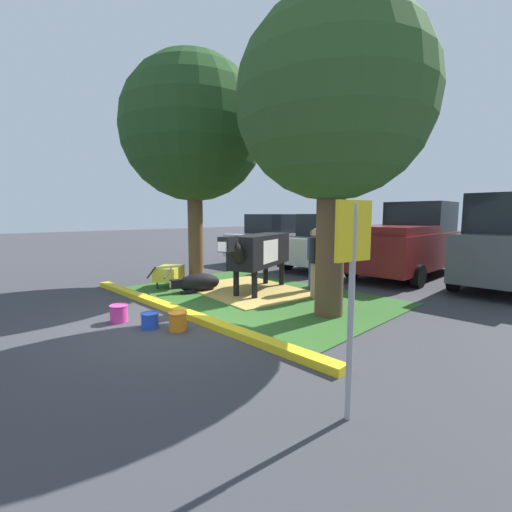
# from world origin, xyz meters

# --- Properties ---
(ground_plane) EXTENTS (80.00, 80.00, 0.00)m
(ground_plane) POSITION_xyz_m (0.00, 0.00, 0.00)
(ground_plane) COLOR #38383D
(grass_island) EXTENTS (6.43, 4.14, 0.02)m
(grass_island) POSITION_xyz_m (-0.56, 2.45, 0.01)
(grass_island) COLOR #2D5B23
(grass_island) RESTS_ON ground
(curb_yellow) EXTENTS (7.63, 0.24, 0.12)m
(curb_yellow) POSITION_xyz_m (-0.56, 0.23, 0.06)
(curb_yellow) COLOR yellow
(curb_yellow) RESTS_ON ground
(hay_bedding) EXTENTS (3.49, 2.80, 0.04)m
(hay_bedding) POSITION_xyz_m (-1.11, 2.67, 0.03)
(hay_bedding) COLOR tan
(hay_bedding) RESTS_ON ground
(shade_tree_left) EXTENTS (3.92, 3.92, 6.28)m
(shade_tree_left) POSITION_xyz_m (-2.77, 2.22, 4.30)
(shade_tree_left) COLOR brown
(shade_tree_left) RESTS_ON ground
(shade_tree_right) EXTENTS (3.65, 3.65, 5.90)m
(shade_tree_right) POSITION_xyz_m (1.65, 2.28, 4.03)
(shade_tree_right) COLOR #4C3823
(shade_tree_right) RESTS_ON ground
(cow_holstein) EXTENTS (1.47, 3.03, 1.53)m
(cow_holstein) POSITION_xyz_m (-0.80, 2.77, 1.07)
(cow_holstein) COLOR black
(cow_holstein) RESTS_ON ground
(calf_lying) EXTENTS (0.78, 1.33, 0.48)m
(calf_lying) POSITION_xyz_m (-1.93, 1.67, 0.24)
(calf_lying) COLOR black
(calf_lying) RESTS_ON ground
(person_handler) EXTENTS (0.34, 0.49, 1.62)m
(person_handler) POSITION_xyz_m (0.11, 3.88, 0.87)
(person_handler) COLOR #23478C
(person_handler) RESTS_ON ground
(person_visitor_near) EXTENTS (0.34, 0.52, 1.69)m
(person_visitor_near) POSITION_xyz_m (0.65, 3.25, 0.91)
(person_visitor_near) COLOR #9E7F5B
(person_visitor_near) RESTS_ON ground
(wheelbarrow) EXTENTS (1.28, 1.42, 0.63)m
(wheelbarrow) POSITION_xyz_m (-2.96, 1.45, 0.39)
(wheelbarrow) COLOR gold
(wheelbarrow) RESTS_ON ground
(parking_sign) EXTENTS (0.13, 0.44, 2.11)m
(parking_sign) POSITION_xyz_m (3.76, -0.55, 1.49)
(parking_sign) COLOR #99999E
(parking_sign) RESTS_ON ground
(bucket_pink) EXTENTS (0.34, 0.34, 0.32)m
(bucket_pink) POSITION_xyz_m (-0.86, -0.84, 0.17)
(bucket_pink) COLOR #EA3893
(bucket_pink) RESTS_ON ground
(bucket_blue) EXTENTS (0.32, 0.32, 0.27)m
(bucket_blue) POSITION_xyz_m (-0.13, -0.60, 0.14)
(bucket_blue) COLOR blue
(bucket_blue) RESTS_ON ground
(bucket_orange) EXTENTS (0.33, 0.33, 0.33)m
(bucket_orange) POSITION_xyz_m (0.33, -0.32, 0.17)
(bucket_orange) COLOR orange
(bucket_orange) RESTS_ON ground
(sedan_silver) EXTENTS (2.05, 4.41, 2.02)m
(sedan_silver) POSITION_xyz_m (-4.70, 7.67, 0.98)
(sedan_silver) COLOR silver
(sedan_silver) RESTS_ON ground
(sedan_red) EXTENTS (2.05, 4.41, 2.02)m
(sedan_red) POSITION_xyz_m (-1.82, 7.58, 0.98)
(sedan_red) COLOR silver
(sedan_red) RESTS_ON ground
(pickup_truck_maroon) EXTENTS (2.25, 5.41, 2.42)m
(pickup_truck_maroon) POSITION_xyz_m (0.85, 8.12, 1.11)
(pickup_truck_maroon) COLOR maroon
(pickup_truck_maroon) RESTS_ON ground
(suv_black) EXTENTS (2.15, 4.61, 2.52)m
(suv_black) POSITION_xyz_m (3.61, 8.03, 1.27)
(suv_black) COLOR #4C5156
(suv_black) RESTS_ON ground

